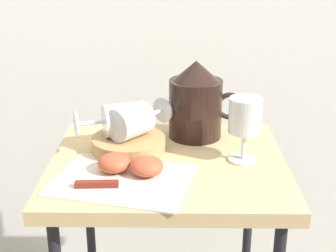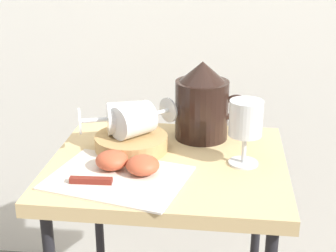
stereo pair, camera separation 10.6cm
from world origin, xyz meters
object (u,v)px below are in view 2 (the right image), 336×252
wine_glass_tipped_far (122,118)px  wine_glass_tipped_near (134,120)px  knife (108,182)px  table (168,189)px  apple_half_right (143,165)px  pitcher (202,107)px  apple_half_left (112,160)px  wine_glass_upright (246,122)px  basket_tray (131,143)px

wine_glass_tipped_far → wine_glass_tipped_near: bearing=-11.9°
wine_glass_tipped_near → knife: (-0.02, -0.18, -0.06)m
table → wine_glass_tipped_far: bearing=153.7°
wine_glass_tipped_near → wine_glass_tipped_far: (-0.03, 0.01, -0.00)m
apple_half_right → knife: (-0.06, -0.05, -0.01)m
pitcher → knife: bearing=-121.6°
pitcher → apple_half_left: (-0.18, -0.20, -0.05)m
pitcher → apple_half_right: (-0.11, -0.22, -0.05)m
wine_glass_upright → apple_half_left: 0.29m
basket_tray → apple_half_left: apple_half_left is taller
table → basket_tray: 0.14m
table → wine_glass_upright: size_ratio=4.63×
apple_half_right → wine_glass_tipped_near: bearing=107.3°
wine_glass_tipped_far → pitcher: bearing=25.7°
wine_glass_tipped_near → knife: bearing=-96.5°
wine_glass_upright → apple_half_left: size_ratio=2.09×
apple_half_left → knife: (0.01, -0.07, -0.01)m
wine_glass_upright → apple_half_left: bearing=-167.2°
wine_glass_tipped_far → apple_half_left: 0.13m
table → wine_glass_tipped_near: size_ratio=4.22×
basket_tray → apple_half_left: (-0.02, -0.11, 0.01)m
basket_tray → apple_half_left: 0.11m
wine_glass_upright → wine_glass_tipped_far: wine_glass_upright is taller
wine_glass_upright → knife: wine_glass_upright is taller
basket_tray → apple_half_right: 0.13m
pitcher → wine_glass_tipped_near: 0.17m
wine_glass_tipped_near → apple_half_right: size_ratio=2.29×
basket_tray → wine_glass_upright: bearing=-10.3°
knife → basket_tray: bearing=85.8°
apple_half_right → knife: bearing=-139.0°
basket_tray → wine_glass_tipped_near: wine_glass_tipped_near is taller
knife → apple_half_right: bearing=41.0°
wine_glass_tipped_near → apple_half_left: (-0.03, -0.11, -0.05)m
table → basket_tray: (-0.09, 0.04, 0.09)m
basket_tray → knife: size_ratio=0.76×
basket_tray → apple_half_right: bearing=-69.0°
pitcher → wine_glass_tipped_far: 0.20m
apple_half_left → wine_glass_upright: bearing=12.8°
pitcher → apple_half_right: size_ratio=2.76×
wine_glass_upright → apple_half_left: (-0.27, -0.06, -0.07)m
apple_half_right → knife: 0.08m
basket_tray → wine_glass_tipped_far: bearing=154.1°
apple_half_left → apple_half_right: bearing=-13.3°
table → knife: 0.19m
pitcher → wine_glass_tipped_far: bearing=-154.3°
wine_glass_tipped_far → apple_half_right: 0.16m
basket_tray → wine_glass_upright: 0.27m
knife → table: bearing=52.2°
table → apple_half_left: bearing=-150.0°
wine_glass_tipped_near → knife: wine_glass_tipped_near is taller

